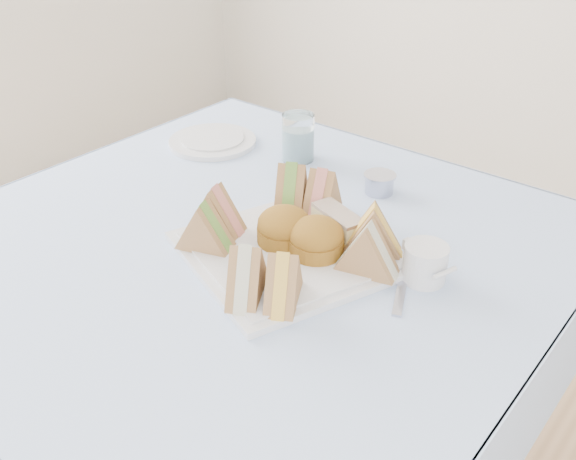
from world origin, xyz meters
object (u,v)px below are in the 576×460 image
Objects in this scene: serving_plate at (288,253)px; water_glass at (298,137)px; creamer_jug at (425,263)px; table at (250,397)px.

serving_plate is 0.38m from water_glass.
creamer_jug reaches higher than serving_plate.
table is 0.39m from serving_plate.
creamer_jug is (0.21, 0.08, 0.02)m from serving_plate.
serving_plate reaches higher than table.
creamer_jug is at bearing 17.37° from table.
water_glass reaches higher than creamer_jug.
serving_plate is at bearing -54.16° from water_glass.
table is 0.51m from creamer_jug.
serving_plate is (0.09, 0.01, 0.38)m from table.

